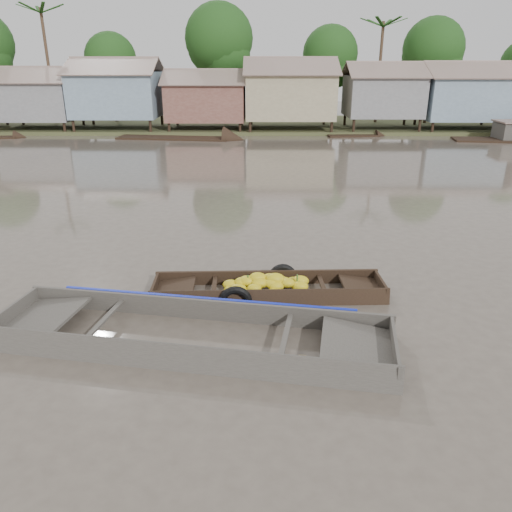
{
  "coord_description": "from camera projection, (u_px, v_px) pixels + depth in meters",
  "views": [
    {
      "loc": [
        0.23,
        -9.87,
        5.11
      ],
      "look_at": [
        0.15,
        1.1,
        0.8
      ],
      "focal_mm": 35.0,
      "sensor_mm": 36.0,
      "label": 1
    }
  ],
  "objects": [
    {
      "name": "banana_boat",
      "position": [
        266.0,
        289.0,
        11.62
      ],
      "size": [
        5.43,
        1.54,
        0.77
      ],
      "rotation": [
        0.0,
        0.0,
        0.04
      ],
      "color": "black",
      "rests_on": "ground"
    },
    {
      "name": "distant_boats",
      "position": [
        446.0,
        140.0,
        33.14
      ],
      "size": [
        47.26,
        16.54,
        1.38
      ],
      "color": "black",
      "rests_on": "ground"
    },
    {
      "name": "viewer_boat",
      "position": [
        193.0,
        339.0,
        9.68
      ],
      "size": [
        7.98,
        3.29,
        0.62
      ],
      "rotation": [
        0.0,
        0.0,
        -0.17
      ],
      "color": "#3E3935",
      "rests_on": "ground"
    },
    {
      "name": "riverbank",
      "position": [
        295.0,
        88.0,
        39.57
      ],
      "size": [
        120.0,
        12.47,
        10.22
      ],
      "color": "#384723",
      "rests_on": "ground"
    },
    {
      "name": "ground",
      "position": [
        249.0,
        308.0,
        11.06
      ],
      "size": [
        120.0,
        120.0,
        0.0
      ],
      "primitive_type": "plane",
      "color": "#534940",
      "rests_on": "ground"
    }
  ]
}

